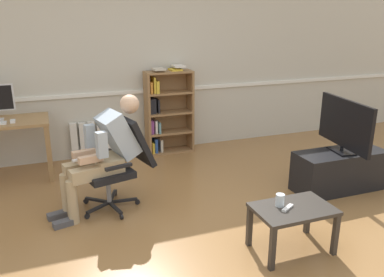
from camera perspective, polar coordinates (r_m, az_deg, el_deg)
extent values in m
plane|color=olive|center=(3.80, 2.42, -14.08)|extent=(18.00, 18.00, 0.00)
cube|color=beige|center=(5.80, -7.76, 11.08)|extent=(12.00, 0.10, 2.70)
cube|color=white|center=(5.80, -7.44, 6.80)|extent=(12.00, 0.03, 0.05)
cube|color=#9E7547|center=(5.11, -20.07, -2.14)|extent=(0.06, 0.06, 0.72)
cube|color=#9E7547|center=(5.64, -20.19, -0.34)|extent=(0.06, 0.06, 0.72)
cube|color=white|center=(5.17, -24.62, 2.30)|extent=(0.06, 0.10, 0.03)
cube|color=olive|center=(5.72, -6.50, 3.50)|extent=(0.03, 0.28, 1.22)
cube|color=olive|center=(5.91, -0.26, 4.07)|extent=(0.03, 0.28, 1.22)
cube|color=olive|center=(5.94, -3.73, 4.09)|extent=(0.66, 0.02, 1.22)
cube|color=olive|center=(5.98, -3.23, -1.76)|extent=(0.63, 0.28, 0.03)
cube|color=olive|center=(5.88, -3.28, 0.97)|extent=(0.63, 0.28, 0.03)
cube|color=olive|center=(5.81, -3.33, 3.79)|extent=(0.63, 0.28, 0.03)
cube|color=olive|center=(5.74, -3.38, 6.68)|extent=(0.63, 0.28, 0.03)
cube|color=olive|center=(5.69, -3.44, 9.63)|extent=(0.63, 0.28, 0.03)
cube|color=gold|center=(5.86, -5.81, -1.28)|extent=(0.03, 0.19, 0.16)
cube|color=#89428E|center=(5.78, -5.96, 1.76)|extent=(0.04, 0.19, 0.20)
cube|color=black|center=(5.71, -6.07, 4.77)|extent=(0.04, 0.19, 0.22)
cube|color=orange|center=(5.64, -6.10, 7.40)|extent=(0.03, 0.19, 0.16)
cube|color=#2D519E|center=(5.88, -5.40, -0.91)|extent=(0.04, 0.19, 0.21)
cube|color=white|center=(5.80, -5.39, 1.80)|extent=(0.03, 0.19, 0.19)
cube|color=black|center=(5.73, -5.65, 4.83)|extent=(0.04, 0.19, 0.22)
cube|color=gold|center=(5.65, -5.64, 7.77)|extent=(0.03, 0.19, 0.23)
cube|color=beige|center=(5.91, -4.62, -0.88)|extent=(0.04, 0.19, 0.19)
cube|color=#6699A3|center=(5.80, -4.89, 1.66)|extent=(0.03, 0.19, 0.16)
cube|color=black|center=(5.75, -5.05, 4.79)|extent=(0.03, 0.19, 0.20)
cube|color=gold|center=(5.66, -5.21, 7.52)|extent=(0.04, 0.19, 0.17)
cube|color=gold|center=(5.75, -2.44, 9.99)|extent=(0.16, 0.22, 0.02)
cube|color=beige|center=(5.63, -4.86, 10.02)|extent=(0.16, 0.22, 0.02)
cube|color=white|center=(5.75, -1.99, 10.48)|extent=(0.16, 0.22, 0.02)
cube|color=white|center=(5.78, -16.74, -0.49)|extent=(0.09, 0.08, 0.54)
cube|color=white|center=(5.79, -15.52, -0.36)|extent=(0.09, 0.08, 0.54)
cube|color=white|center=(5.80, -14.31, -0.23)|extent=(0.09, 0.08, 0.54)
cube|color=white|center=(5.81, -13.11, -0.10)|extent=(0.09, 0.08, 0.54)
cube|color=white|center=(5.83, -11.91, 0.03)|extent=(0.09, 0.08, 0.54)
cube|color=white|center=(5.84, -10.72, 0.16)|extent=(0.09, 0.08, 0.54)
cube|color=black|center=(4.23, -11.11, -9.85)|extent=(0.11, 0.30, 0.02)
cylinder|color=black|center=(4.13, -10.22, -11.14)|extent=(0.03, 0.06, 0.06)
cube|color=black|center=(4.37, -9.93, -8.87)|extent=(0.30, 0.06, 0.02)
cylinder|color=black|center=(4.40, -7.94, -9.12)|extent=(0.06, 0.03, 0.06)
cube|color=black|center=(4.49, -11.47, -8.21)|extent=(0.15, 0.29, 0.02)
cylinder|color=black|center=(4.64, -11.03, -7.83)|extent=(0.04, 0.06, 0.06)
cube|color=black|center=(4.43, -13.58, -8.71)|extent=(0.25, 0.22, 0.02)
cylinder|color=black|center=(4.53, -15.16, -8.79)|extent=(0.06, 0.05, 0.06)
cube|color=black|center=(4.28, -13.44, -9.73)|extent=(0.27, 0.19, 0.02)
cylinder|color=black|center=(4.21, -15.01, -10.87)|extent=(0.06, 0.05, 0.06)
cylinder|color=gray|center=(4.29, -12.04, -7.15)|extent=(0.05, 0.05, 0.30)
cube|color=black|center=(4.22, -12.20, -4.87)|extent=(0.56, 0.56, 0.07)
cube|color=black|center=(4.25, -8.21, -0.29)|extent=(0.37, 0.49, 0.54)
cube|color=black|center=(4.40, -13.39, -1.97)|extent=(0.28, 0.11, 0.03)
cube|color=black|center=(3.95, -10.61, -4.09)|extent=(0.28, 0.11, 0.03)
cube|color=tan|center=(4.18, -12.29, -3.54)|extent=(0.33, 0.39, 0.14)
cube|color=#A3B2C1|center=(4.14, -10.71, 0.55)|extent=(0.46, 0.42, 0.52)
sphere|color=#D6A884|center=(4.12, -9.07, 4.97)|extent=(0.20, 0.20, 0.20)
cube|color=white|center=(4.06, -16.04, -2.97)|extent=(0.15, 0.07, 0.02)
cube|color=tan|center=(4.21, -15.42, -4.05)|extent=(0.44, 0.23, 0.13)
cylinder|color=tan|center=(4.26, -17.80, -7.81)|extent=(0.10, 0.10, 0.46)
cube|color=#4C4C51|center=(4.32, -18.84, -10.46)|extent=(0.24, 0.14, 0.06)
cube|color=tan|center=(4.04, -14.46, -4.94)|extent=(0.44, 0.23, 0.13)
cylinder|color=tan|center=(4.08, -16.96, -8.86)|extent=(0.10, 0.10, 0.46)
cube|color=#4C4C51|center=(4.15, -18.05, -11.60)|extent=(0.24, 0.14, 0.06)
cube|color=#A3B2C1|center=(4.20, -14.62, 0.26)|extent=(0.12, 0.10, 0.26)
cube|color=#D6A884|center=(4.16, -15.45, -2.12)|extent=(0.25, 0.13, 0.07)
cube|color=#A3B2C1|center=(3.92, -13.00, -0.90)|extent=(0.12, 0.10, 0.26)
cube|color=#D6A884|center=(3.99, -14.53, -2.90)|extent=(0.25, 0.13, 0.07)
cube|color=black|center=(4.95, 20.59, -4.39)|extent=(1.08, 0.43, 0.47)
cube|color=black|center=(4.86, 20.90, -1.70)|extent=(0.24, 0.34, 0.02)
cylinder|color=black|center=(4.85, 20.95, -1.31)|extent=(0.04, 0.04, 0.05)
cube|color=black|center=(4.77, 21.34, 2.07)|extent=(0.16, 0.95, 0.54)
cube|color=white|center=(4.78, 21.55, 2.09)|extent=(0.11, 0.89, 0.50)
cube|color=#332D28|center=(3.34, 11.61, -15.50)|extent=(0.04, 0.04, 0.38)
cube|color=#332D28|center=(3.67, 20.12, -13.01)|extent=(0.04, 0.04, 0.38)
cube|color=#332D28|center=(3.93, 16.49, -10.52)|extent=(0.04, 0.04, 0.38)
cube|color=#332D28|center=(3.62, 8.35, -12.49)|extent=(0.04, 0.04, 0.38)
cube|color=#332D28|center=(3.53, 14.53, -9.90)|extent=(0.68, 0.45, 0.03)
cylinder|color=silver|center=(3.49, 12.68, -8.74)|extent=(0.08, 0.08, 0.11)
cube|color=white|center=(3.48, 13.73, -9.77)|extent=(0.15, 0.11, 0.02)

